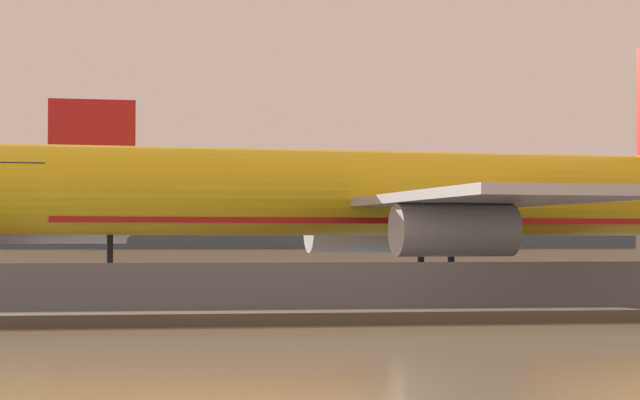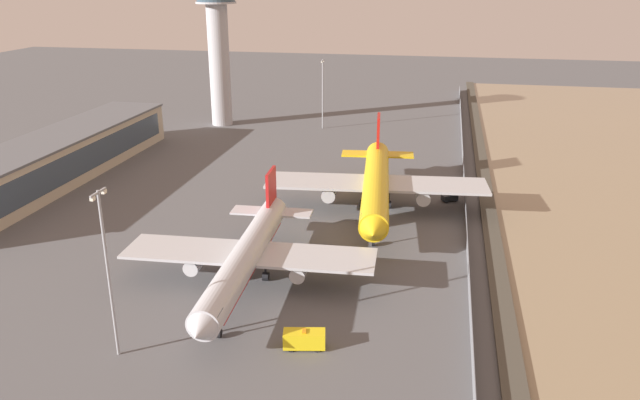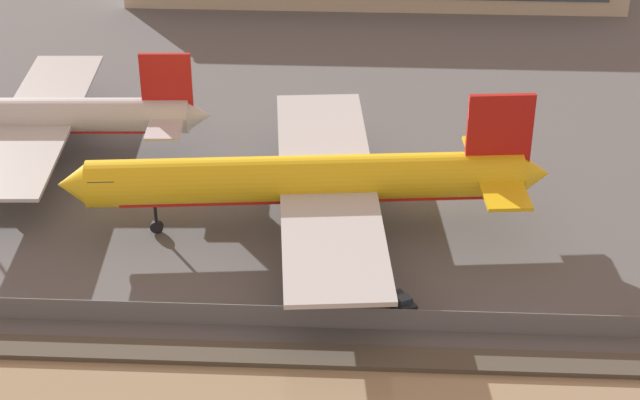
# 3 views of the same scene
# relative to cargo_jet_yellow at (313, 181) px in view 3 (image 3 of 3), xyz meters

# --- Properties ---
(ground_plane) EXTENTS (500.00, 500.00, 0.00)m
(ground_plane) POSITION_rel_cargo_jet_yellow_xyz_m (0.38, -1.19, -5.77)
(ground_plane) COLOR #565659
(shoreline_seawall) EXTENTS (320.00, 3.00, 0.50)m
(shoreline_seawall) POSITION_rel_cargo_jet_yellow_xyz_m (0.38, -21.69, -5.52)
(shoreline_seawall) COLOR #474238
(shoreline_seawall) RESTS_ON ground
(perimeter_fence) EXTENTS (280.00, 0.10, 2.31)m
(perimeter_fence) POSITION_rel_cargo_jet_yellow_xyz_m (0.38, -17.19, -4.61)
(perimeter_fence) COLOR slate
(perimeter_fence) RESTS_ON ground
(cargo_jet_yellow) EXTENTS (50.65, 43.57, 15.11)m
(cargo_jet_yellow) POSITION_rel_cargo_jet_yellow_xyz_m (0.00, 0.00, 0.00)
(cargo_jet_yellow) COLOR yellow
(cargo_jet_yellow) RESTS_ON ground
(passenger_jet_silver) EXTENTS (44.34, 38.00, 12.95)m
(passenger_jet_silver) POSITION_rel_cargo_jet_yellow_xyz_m (-34.25, 15.01, -0.83)
(passenger_jet_silver) COLOR silver
(passenger_jet_silver) RESTS_ON ground
(baggage_tug) EXTENTS (2.97, 3.57, 1.80)m
(baggage_tug) POSITION_rel_cargo_jet_yellow_xyz_m (9.08, -14.23, -4.96)
(baggage_tug) COLOR #1E2328
(baggage_tug) RESTS_ON ground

